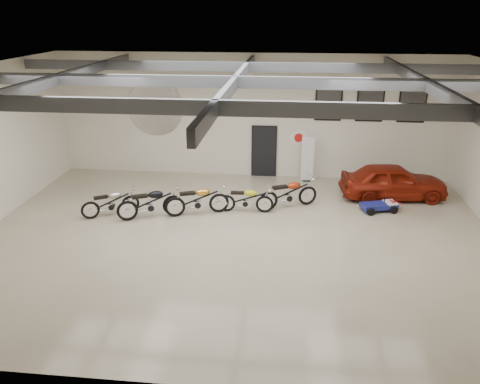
# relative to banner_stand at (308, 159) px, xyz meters

# --- Properties ---
(floor) EXTENTS (16.00, 12.00, 0.01)m
(floor) POSITION_rel_banner_stand_xyz_m (-2.28, -5.50, -0.93)
(floor) COLOR tan
(floor) RESTS_ON ground
(ceiling) EXTENTS (16.00, 12.00, 0.01)m
(ceiling) POSITION_rel_banner_stand_xyz_m (-2.28, -5.50, 4.07)
(ceiling) COLOR slate
(ceiling) RESTS_ON back_wall
(back_wall) EXTENTS (16.00, 0.02, 5.00)m
(back_wall) POSITION_rel_banner_stand_xyz_m (-2.28, 0.50, 1.57)
(back_wall) COLOR beige
(back_wall) RESTS_ON floor
(ceiling_beams) EXTENTS (15.80, 11.80, 0.32)m
(ceiling_beams) POSITION_rel_banner_stand_xyz_m (-2.28, -5.50, 3.82)
(ceiling_beams) COLOR #505157
(ceiling_beams) RESTS_ON ceiling
(door) EXTENTS (0.92, 0.08, 2.10)m
(door) POSITION_rel_banner_stand_xyz_m (-1.78, 0.45, 0.12)
(door) COLOR black
(door) RESTS_ON back_wall
(logo_plaque) EXTENTS (2.30, 0.06, 1.16)m
(logo_plaque) POSITION_rel_banner_stand_xyz_m (-6.28, 0.45, 1.87)
(logo_plaque) COLOR silver
(logo_plaque) RESTS_ON back_wall
(poster_left) EXTENTS (1.05, 0.08, 1.35)m
(poster_left) POSITION_rel_banner_stand_xyz_m (0.72, 0.46, 2.17)
(poster_left) COLOR black
(poster_left) RESTS_ON back_wall
(poster_mid) EXTENTS (1.05, 0.08, 1.35)m
(poster_mid) POSITION_rel_banner_stand_xyz_m (2.32, 0.46, 2.17)
(poster_mid) COLOR black
(poster_mid) RESTS_ON back_wall
(poster_right) EXTENTS (1.05, 0.08, 1.35)m
(poster_right) POSITION_rel_banner_stand_xyz_m (3.92, 0.46, 2.17)
(poster_right) COLOR black
(poster_right) RESTS_ON back_wall
(oil_sign) EXTENTS (0.72, 0.10, 0.72)m
(oil_sign) POSITION_rel_banner_stand_xyz_m (-0.38, 0.45, 0.77)
(oil_sign) COLOR white
(oil_sign) RESTS_ON back_wall
(banner_stand) EXTENTS (0.52, 0.24, 1.87)m
(banner_stand) POSITION_rel_banner_stand_xyz_m (0.00, 0.00, 0.00)
(banner_stand) COLOR white
(banner_stand) RESTS_ON floor
(motorcycle_silver) EXTENTS (1.95, 1.47, 0.99)m
(motorcycle_silver) POSITION_rel_banner_stand_xyz_m (-6.72, -4.15, -0.44)
(motorcycle_silver) COLOR silver
(motorcycle_silver) RESTS_ON floor
(motorcycle_black) EXTENTS (2.26, 1.52, 1.13)m
(motorcycle_black) POSITION_rel_banner_stand_xyz_m (-5.32, -4.17, -0.37)
(motorcycle_black) COLOR silver
(motorcycle_black) RESTS_ON floor
(motorcycle_gold) EXTENTS (2.25, 1.35, 1.12)m
(motorcycle_gold) POSITION_rel_banner_stand_xyz_m (-3.81, -3.76, -0.37)
(motorcycle_gold) COLOR silver
(motorcycle_gold) RESTS_ON floor
(motorcycle_yellow) EXTENTS (1.90, 0.65, 0.98)m
(motorcycle_yellow) POSITION_rel_banner_stand_xyz_m (-2.19, -3.37, -0.44)
(motorcycle_yellow) COLOR silver
(motorcycle_yellow) RESTS_ON floor
(motorcycle_red) EXTENTS (2.25, 1.53, 1.13)m
(motorcycle_red) POSITION_rel_banner_stand_xyz_m (-0.73, -2.83, -0.37)
(motorcycle_red) COLOR silver
(motorcycle_red) RESTS_ON floor
(go_kart) EXTENTS (1.64, 1.09, 0.55)m
(go_kart) POSITION_rel_banner_stand_xyz_m (2.54, -2.79, -0.66)
(go_kart) COLOR navy
(go_kart) RESTS_ON floor
(vintage_car) EXTENTS (1.96, 3.97, 1.30)m
(vintage_car) POSITION_rel_banner_stand_xyz_m (3.11, -1.50, -0.28)
(vintage_car) COLOR maroon
(vintage_car) RESTS_ON floor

